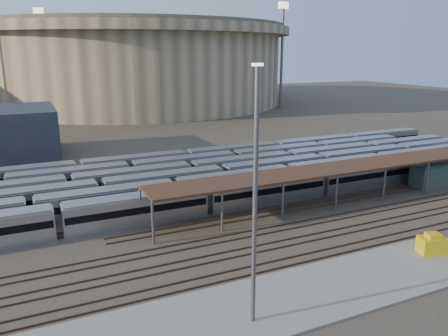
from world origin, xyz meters
The scene contains 11 objects.
ground centered at (0.00, 0.00, 0.00)m, with size 420.00×420.00×0.00m, color #383026.
apron centered at (-5.00, -15.00, 0.10)m, with size 50.00×9.00×0.20m, color gray.
subway_trains centered at (1.99, 18.50, 1.80)m, with size 124.60×23.90×3.60m.
inspection_shed centered at (22.00, 4.00, 4.98)m, with size 60.30×6.00×5.30m.
empty_tracks centered at (0.00, -5.00, 0.09)m, with size 170.00×9.62×0.18m.
stadium centered at (25.00, 140.00, 16.47)m, with size 124.00×124.00×32.50m.
floodlight_2 centered at (70.00, 100.00, 20.65)m, with size 4.00×1.00×38.40m.
floodlight_3 centered at (-10.00, 160.00, 20.65)m, with size 4.00×1.00×38.40m.
teal_boxcar centered at (43.00, 4.00, 1.77)m, with size 15.15×2.93×3.54m, color #225552.
yard_light_pole centered at (-4.84, -16.57, 10.41)m, with size 0.82×0.36×20.25m.
yellow_equipment centered at (18.50, -13.85, 1.09)m, with size 2.85×1.78×1.78m, color gold.
Camera 1 is at (-19.84, -43.63, 21.26)m, focal length 35.00 mm.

